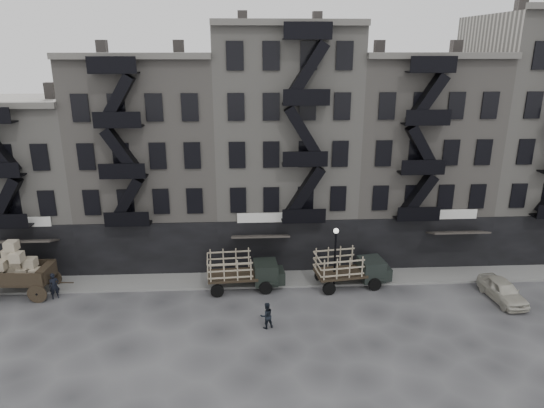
{
  "coord_description": "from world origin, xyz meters",
  "views": [
    {
      "loc": [
        -2.84,
        -27.14,
        15.85
      ],
      "look_at": [
        -1.2,
        4.0,
        5.59
      ],
      "focal_mm": 32.0,
      "sensor_mm": 36.0,
      "label": 1
    }
  ],
  "objects_px": {
    "stake_truck_west": "(243,269)",
    "car_east": "(503,290)",
    "pedestrian_mid": "(267,315)",
    "wagon": "(15,265)",
    "pedestrian_west": "(54,286)",
    "stake_truck_east": "(351,266)"
  },
  "relations": [
    {
      "from": "car_east",
      "to": "pedestrian_mid",
      "type": "height_order",
      "value": "pedestrian_mid"
    },
    {
      "from": "wagon",
      "to": "stake_truck_west",
      "type": "xyz_separation_m",
      "value": [
        14.91,
        0.02,
        -0.67
      ]
    },
    {
      "from": "wagon",
      "to": "car_east",
      "type": "relative_size",
      "value": 1.13
    },
    {
      "from": "stake_truck_east",
      "to": "car_east",
      "type": "bearing_deg",
      "value": -22.64
    },
    {
      "from": "wagon",
      "to": "pedestrian_mid",
      "type": "xyz_separation_m",
      "value": [
        16.27,
        -4.91,
        -1.33
      ]
    },
    {
      "from": "car_east",
      "to": "pedestrian_west",
      "type": "bearing_deg",
      "value": 171.05
    },
    {
      "from": "stake_truck_west",
      "to": "pedestrian_west",
      "type": "height_order",
      "value": "stake_truck_west"
    },
    {
      "from": "wagon",
      "to": "car_east",
      "type": "xyz_separation_m",
      "value": [
        31.74,
        -2.45,
        -1.46
      ]
    },
    {
      "from": "car_east",
      "to": "pedestrian_mid",
      "type": "relative_size",
      "value": 2.49
    },
    {
      "from": "wagon",
      "to": "stake_truck_west",
      "type": "distance_m",
      "value": 14.92
    },
    {
      "from": "pedestrian_west",
      "to": "pedestrian_mid",
      "type": "distance_m",
      "value": 14.36
    },
    {
      "from": "pedestrian_west",
      "to": "pedestrian_mid",
      "type": "relative_size",
      "value": 1.09
    },
    {
      "from": "stake_truck_west",
      "to": "stake_truck_east",
      "type": "height_order",
      "value": "stake_truck_east"
    },
    {
      "from": "pedestrian_west",
      "to": "wagon",
      "type": "bearing_deg",
      "value": 135.42
    },
    {
      "from": "pedestrian_west",
      "to": "pedestrian_mid",
      "type": "bearing_deg",
      "value": -47.16
    },
    {
      "from": "stake_truck_west",
      "to": "car_east",
      "type": "relative_size",
      "value": 1.31
    },
    {
      "from": "wagon",
      "to": "stake_truck_east",
      "type": "height_order",
      "value": "wagon"
    },
    {
      "from": "pedestrian_mid",
      "to": "wagon",
      "type": "bearing_deg",
      "value": -36.74
    },
    {
      "from": "car_east",
      "to": "pedestrian_west",
      "type": "height_order",
      "value": "pedestrian_west"
    },
    {
      "from": "stake_truck_west",
      "to": "stake_truck_east",
      "type": "relative_size",
      "value": 0.98
    },
    {
      "from": "stake_truck_west",
      "to": "pedestrian_mid",
      "type": "height_order",
      "value": "stake_truck_west"
    },
    {
      "from": "stake_truck_west",
      "to": "pedestrian_mid",
      "type": "distance_m",
      "value": 5.15
    }
  ]
}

